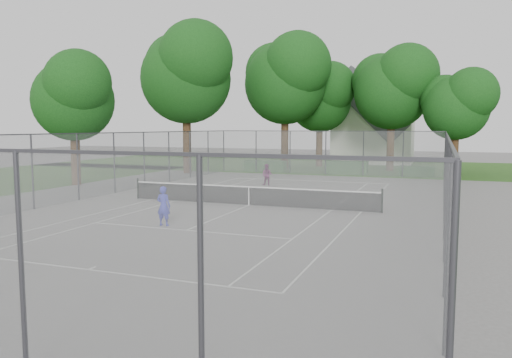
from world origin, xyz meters
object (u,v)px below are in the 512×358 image
(tennis_net, at_px, (249,195))
(house, at_px, (374,125))
(girl_player, at_px, (164,206))
(woman_player, at_px, (267,175))

(tennis_net, distance_m, house, 31.73)
(house, distance_m, girl_player, 37.64)
(tennis_net, height_order, girl_player, girl_player)
(house, relative_size, girl_player, 6.43)
(girl_player, relative_size, woman_player, 1.10)
(tennis_net, height_order, house, house)
(woman_player, bearing_deg, tennis_net, -72.78)
(house, xyz_separation_m, woman_player, (-3.78, -23.35, -3.31))
(woman_player, bearing_deg, house, 84.84)
(girl_player, bearing_deg, house, -97.08)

